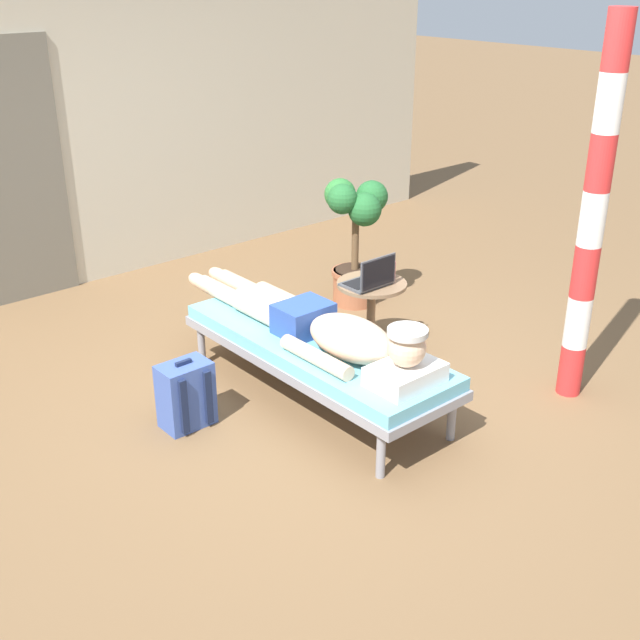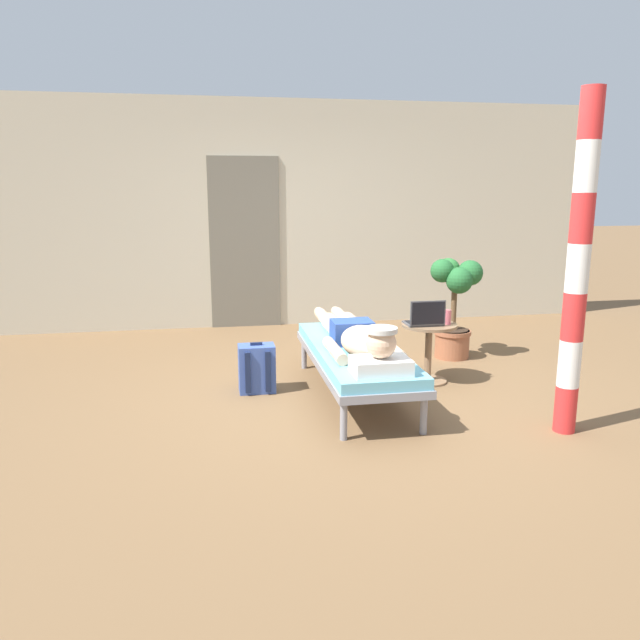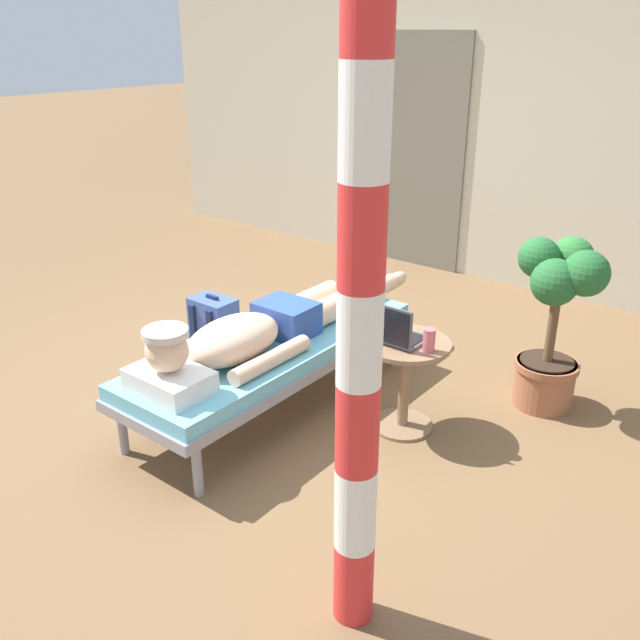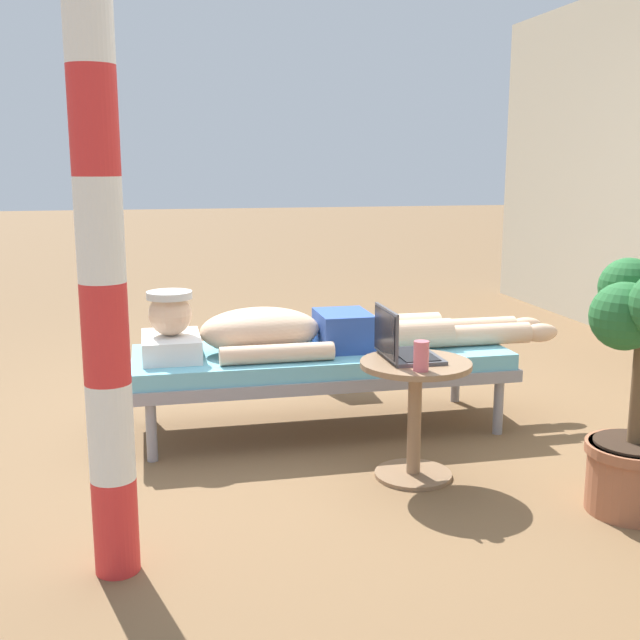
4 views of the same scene
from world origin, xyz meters
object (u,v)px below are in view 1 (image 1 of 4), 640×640
at_px(lounge_chair, 316,349).
at_px(backpack, 186,395).
at_px(potted_plant, 355,234).
at_px(porch_post, 593,219).
at_px(person_reclining, 325,328).
at_px(drink_glass, 391,270).
at_px(laptop, 371,279).
at_px(side_table, 371,305).

relative_size(lounge_chair, backpack, 4.54).
height_order(potted_plant, porch_post, porch_post).
relative_size(person_reclining, drink_glass, 17.43).
height_order(lounge_chair, potted_plant, potted_plant).
bearing_deg(drink_glass, laptop, -174.52).
bearing_deg(porch_post, side_table, 114.03).
bearing_deg(potted_plant, drink_glass, -116.28).
bearing_deg(potted_plant, lounge_chair, -141.63).
height_order(lounge_chair, backpack, backpack).
bearing_deg(side_table, laptop, -139.48).
xyz_separation_m(lounge_chair, person_reclining, (0.00, -0.08, 0.17)).
distance_m(side_table, potted_plant, 0.93).
xyz_separation_m(side_table, backpack, (-1.50, 0.01, -0.16)).
relative_size(laptop, porch_post, 0.13).
height_order(laptop, drink_glass, laptop).
relative_size(backpack, potted_plant, 0.43).
bearing_deg(lounge_chair, backpack, 160.95).
distance_m(lounge_chair, backpack, 0.84).
bearing_deg(person_reclining, backpack, 155.81).
bearing_deg(laptop, side_table, 40.52).
bearing_deg(drink_glass, potted_plant, 63.72).
xyz_separation_m(backpack, porch_post, (2.06, -1.26, 0.96)).
relative_size(person_reclining, backpack, 5.12).
height_order(person_reclining, potted_plant, potted_plant).
xyz_separation_m(person_reclining, drink_glass, (0.87, 0.31, 0.07)).
bearing_deg(person_reclining, drink_glass, 19.43).
bearing_deg(laptop, porch_post, -62.75).
xyz_separation_m(person_reclining, backpack, (-0.78, 0.35, -0.32)).
height_order(drink_glass, porch_post, porch_post).
bearing_deg(lounge_chair, laptop, 17.34).
bearing_deg(drink_glass, backpack, 178.54).
xyz_separation_m(drink_glass, backpack, (-1.65, 0.04, -0.39)).
relative_size(person_reclining, laptop, 7.00).
height_order(laptop, potted_plant, potted_plant).
relative_size(backpack, porch_post, 0.18).
bearing_deg(potted_plant, laptop, -126.87).
xyz_separation_m(laptop, potted_plant, (0.59, 0.78, -0.00)).
distance_m(laptop, backpack, 1.49).
xyz_separation_m(person_reclining, potted_plant, (1.25, 1.07, 0.06)).
bearing_deg(person_reclining, side_table, 25.14).
distance_m(side_table, backpack, 1.51).
bearing_deg(porch_post, drink_glass, 108.47).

